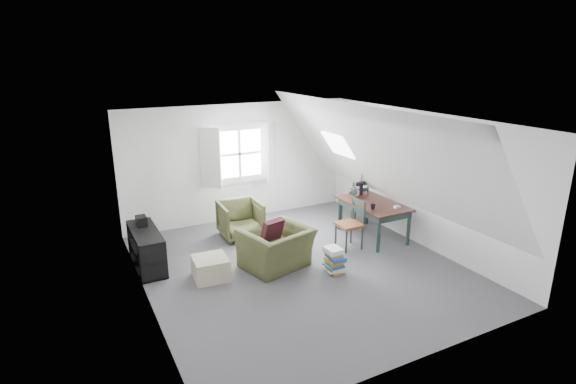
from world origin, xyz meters
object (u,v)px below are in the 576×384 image
ottoman (211,268)px  dining_chair_near (351,223)px  dining_table (373,207)px  media_shelf (147,251)px  armchair_far (241,236)px  magazine_stack (334,260)px  armchair_near (277,267)px  dining_chair_far (355,201)px

ottoman → dining_chair_near: dining_chair_near is taller
dining_table → media_shelf: size_ratio=1.12×
dining_chair_near → media_shelf: bearing=-101.8°
ottoman → dining_table: size_ratio=0.38×
armchair_far → magazine_stack: magazine_stack is taller
armchair_near → dining_chair_near: bearing=168.7°
magazine_stack → dining_chair_far: bearing=46.3°
armchair_far → dining_chair_near: size_ratio=0.87×
ottoman → media_shelf: size_ratio=0.42×
armchair_far → dining_chair_far: size_ratio=0.82×
ottoman → dining_chair_far: (3.50, 0.96, 0.33)m
dining_chair_far → armchair_far: bearing=8.7°
magazine_stack → dining_chair_near: bearing=40.8°
dining_table → magazine_stack: 1.80m
armchair_near → armchair_far: size_ratio=1.34×
dining_table → dining_chair_far: dining_chair_far is taller
dining_chair_far → dining_chair_near: (-0.80, -0.99, -0.03)m
dining_table → dining_chair_far: size_ratio=1.46×
dining_table → dining_chair_near: (-0.68, -0.23, -0.14)m
armchair_far → dining_chair_far: bearing=-7.6°
armchair_far → dining_table: (2.30, -1.20, 0.62)m
armchair_near → dining_table: bearing=173.4°
armchair_near → armchair_far: armchair_far is taller
armchair_far → media_shelf: size_ratio=0.63×
armchair_near → ottoman: bearing=-20.9°
dining_table → dining_chair_near: bearing=-165.9°
ottoman → dining_chair_near: 2.71m
armchair_near → dining_chair_far: 2.67m
armchair_near → dining_chair_far: size_ratio=1.09×
armchair_near → media_shelf: (-1.94, 1.00, 0.29)m
dining_chair_far → magazine_stack: 2.36m
ottoman → magazine_stack: 2.02m
dining_chair_near → dining_table: bearing=111.1°
dining_table → dining_chair_far: (0.13, 0.77, -0.11)m
media_shelf → magazine_stack: (2.71, -1.61, -0.08)m
armchair_far → dining_chair_near: 2.22m
armchair_far → dining_chair_near: (1.62, -1.43, 0.48)m
dining_chair_far → dining_chair_near: size_ratio=1.06×
dining_chair_near → ottoman: bearing=-88.0°
dining_chair_near → media_shelf: size_ratio=0.73×
dining_table → media_shelf: dining_table is taller
armchair_near → dining_chair_far: dining_chair_far is taller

